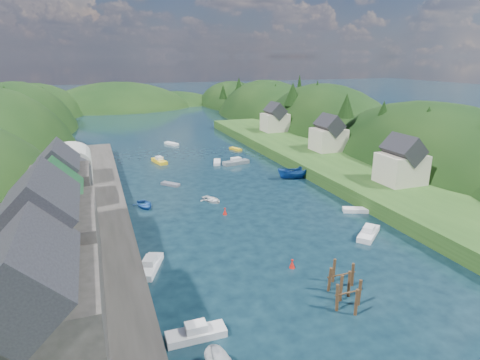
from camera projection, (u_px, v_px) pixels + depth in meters
name	position (u px, v px, depth m)	size (l,w,h in m)	color
ground	(205.00, 169.00, 85.86)	(600.00, 600.00, 0.00)	black
hillside_right	(323.00, 159.00, 125.28)	(36.00, 245.56, 48.00)	black
far_hills	(142.00, 127.00, 200.71)	(103.00, 68.00, 44.00)	black
hill_trees	(188.00, 109.00, 95.61)	(91.94, 145.80, 12.41)	black
quay_left	(84.00, 239.00, 50.76)	(12.00, 110.00, 2.00)	#2D2B28
terrace_left_grass	(22.00, 246.00, 48.39)	(12.00, 110.00, 2.50)	#234719
quayside_buildings	(52.00, 243.00, 36.10)	(8.00, 35.84, 12.90)	#2D2B28
boat_sheds	(69.00, 170.00, 65.89)	(7.00, 21.00, 7.50)	#2D2D30
terrace_right	(331.00, 165.00, 84.76)	(16.00, 120.00, 2.40)	#234719
right_bank_cottages	(324.00, 135.00, 91.85)	(9.00, 59.24, 8.41)	beige
piling_cluster_near	(348.00, 297.00, 38.31)	(3.00, 2.82, 3.34)	#382314
piling_cluster_far	(341.00, 279.00, 41.48)	(3.34, 3.10, 3.30)	#382314
channel_buoy_near	(292.00, 264.00, 45.75)	(0.70, 0.70, 1.10)	#AD150D
channel_buoy_far	(225.00, 212.00, 61.24)	(0.70, 0.70, 1.10)	#AD150D
moored_boats	(252.00, 207.00, 62.79)	(37.20, 94.60, 2.47)	silver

